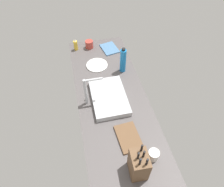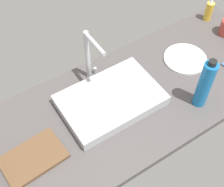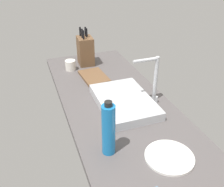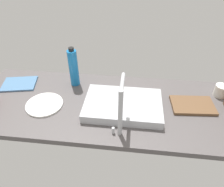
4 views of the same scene
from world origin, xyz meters
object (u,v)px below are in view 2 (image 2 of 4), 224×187
object	(u,v)px
sink_basin	(111,100)
dinner_plate	(185,59)
cutting_board	(33,158)
faucet	(90,54)
water_bottle	(205,84)
soap_bottle	(209,11)

from	to	relation	value
sink_basin	dinner_plate	xyz separation A→B (cm)	(48.57, 2.73, -2.05)
sink_basin	cutting_board	world-z (taller)	sink_basin
faucet	dinner_plate	bearing A→B (deg)	-17.84
cutting_board	dinner_plate	distance (cm)	91.55
cutting_board	water_bottle	distance (cm)	80.13
faucet	cutting_board	world-z (taller)	faucet
dinner_plate	faucet	bearing A→B (deg)	162.16
faucet	cutting_board	bearing A→B (deg)	-149.75
soap_bottle	water_bottle	distance (cm)	63.90
sink_basin	faucet	distance (cm)	23.46
sink_basin	water_bottle	size ratio (longest dim) A/B	1.66
sink_basin	dinner_plate	distance (cm)	48.69
water_bottle	dinner_plate	distance (cm)	30.81
faucet	soap_bottle	bearing A→B (deg)	2.14
sink_basin	cutting_board	bearing A→B (deg)	-170.97
water_bottle	cutting_board	bearing A→B (deg)	168.87
faucet	soap_bottle	size ratio (longest dim) A/B	2.06
sink_basin	water_bottle	world-z (taller)	water_bottle
faucet	cutting_board	size ratio (longest dim) A/B	1.12
dinner_plate	cutting_board	bearing A→B (deg)	-174.06
soap_bottle	cutting_board	bearing A→B (deg)	-167.28
sink_basin	soap_bottle	world-z (taller)	soap_bottle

